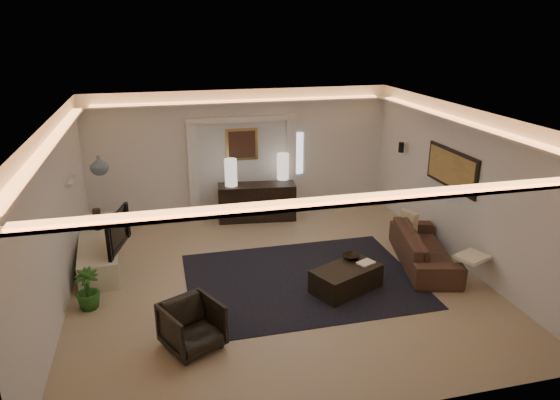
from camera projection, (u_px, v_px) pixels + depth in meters
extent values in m
plane|color=tan|center=(277.00, 277.00, 9.06)|extent=(7.00, 7.00, 0.00)
plane|color=white|center=(277.00, 116.00, 8.10)|extent=(7.00, 7.00, 0.00)
plane|color=silver|center=(242.00, 153.00, 11.79)|extent=(7.00, 0.00, 7.00)
plane|color=silver|center=(354.00, 308.00, 5.38)|extent=(7.00, 0.00, 7.00)
plane|color=silver|center=(56.00, 219.00, 7.79)|extent=(0.00, 7.00, 7.00)
plane|color=silver|center=(461.00, 186.00, 9.37)|extent=(0.00, 7.00, 7.00)
cube|color=silver|center=(277.00, 133.00, 8.20)|extent=(7.00, 7.00, 0.04)
cube|color=white|center=(298.00, 153.00, 12.11)|extent=(0.25, 0.03, 1.00)
cube|color=black|center=(302.00, 280.00, 8.97)|extent=(4.00, 3.00, 0.01)
cube|color=silver|center=(193.00, 171.00, 11.55)|extent=(0.22, 0.20, 2.20)
cube|color=silver|center=(291.00, 165.00, 12.07)|extent=(0.22, 0.20, 2.20)
cube|color=silver|center=(242.00, 119.00, 11.43)|extent=(2.52, 0.20, 0.12)
cube|color=tan|center=(242.00, 144.00, 11.70)|extent=(0.74, 0.04, 0.74)
cube|color=#4C2D1E|center=(242.00, 145.00, 11.67)|extent=(0.62, 0.02, 0.62)
cube|color=black|center=(452.00, 169.00, 9.56)|extent=(0.04, 1.64, 0.74)
cube|color=tan|center=(451.00, 169.00, 9.55)|extent=(0.02, 1.50, 0.62)
cylinder|color=black|center=(401.00, 147.00, 11.29)|extent=(0.12, 0.12, 0.22)
cube|color=silver|center=(71.00, 181.00, 9.02)|extent=(0.10, 0.55, 0.04)
cube|color=black|center=(257.00, 203.00, 11.63)|extent=(1.80, 0.75, 0.88)
cylinder|color=silver|center=(231.00, 175.00, 11.33)|extent=(0.36, 0.36, 0.62)
cylinder|color=white|center=(283.00, 169.00, 11.81)|extent=(0.30, 0.30, 0.61)
cube|color=beige|center=(99.00, 249.00, 9.69)|extent=(0.90, 2.74, 0.50)
imported|color=black|center=(112.00, 232.00, 9.01)|extent=(1.17, 0.43, 0.67)
cylinder|color=#3E2B15|center=(98.00, 221.00, 9.90)|extent=(0.20, 0.20, 0.42)
imported|color=slate|center=(99.00, 165.00, 9.26)|extent=(0.44, 0.44, 0.35)
imported|color=#26581B|center=(87.00, 289.00, 7.99)|extent=(0.42, 0.42, 0.67)
imported|color=black|center=(424.00, 248.00, 9.48)|extent=(2.34, 1.36, 0.64)
cube|color=#F8E9CB|center=(472.00, 257.00, 8.60)|extent=(0.63, 0.58, 0.06)
cube|color=#D0BE8C|center=(409.00, 221.00, 10.16)|extent=(0.21, 0.41, 0.40)
cube|color=black|center=(346.00, 279.00, 8.58)|extent=(1.32, 1.06, 0.43)
imported|color=black|center=(352.00, 257.00, 8.84)|extent=(0.36, 0.36, 0.07)
cube|color=beige|center=(366.00, 264.00, 8.64)|extent=(0.34, 0.30, 0.03)
imported|color=#322823|center=(192.00, 326.00, 7.02)|extent=(0.99, 1.00, 0.68)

